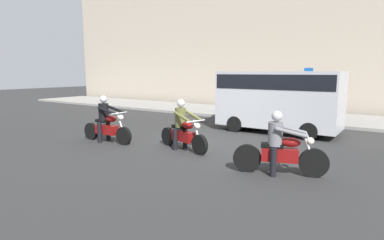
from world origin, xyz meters
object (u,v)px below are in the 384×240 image
(motorcycle_with_rider_olive, at_px, (183,129))
(motorcycle_with_rider_gray, at_px, (280,149))
(parked_van_silver, at_px, (278,97))
(pedestrian_bystander, at_px, (340,97))
(street_sign_post, at_px, (308,87))
(motorcycle_with_rider_black_leather, at_px, (106,123))

(motorcycle_with_rider_olive, distance_m, motorcycle_with_rider_gray, 3.37)
(motorcycle_with_rider_olive, height_order, parked_van_silver, parked_van_silver)
(motorcycle_with_rider_olive, distance_m, parked_van_silver, 4.80)
(motorcycle_with_rider_gray, bearing_deg, pedestrian_bystander, 92.18)
(street_sign_post, distance_m, pedestrian_bystander, 1.68)
(motorcycle_with_rider_gray, bearing_deg, motorcycle_with_rider_olive, 168.59)
(motorcycle_with_rider_black_leather, bearing_deg, motorcycle_with_rider_olive, 11.91)
(street_sign_post, height_order, pedestrian_bystander, street_sign_post)
(motorcycle_with_rider_gray, xyz_separation_m, pedestrian_bystander, (-0.39, 10.32, 0.52))
(street_sign_post, bearing_deg, motorcycle_with_rider_gray, -79.09)
(pedestrian_bystander, bearing_deg, parked_van_silver, -105.81)
(motorcycle_with_rider_olive, bearing_deg, parked_van_silver, 72.12)
(motorcycle_with_rider_gray, xyz_separation_m, parked_van_silver, (-1.85, 5.17, 0.78))
(motorcycle_with_rider_black_leather, height_order, street_sign_post, street_sign_post)
(motorcycle_with_rider_black_leather, relative_size, motorcycle_with_rider_gray, 1.04)
(motorcycle_with_rider_black_leather, distance_m, motorcycle_with_rider_olive, 2.89)
(street_sign_post, bearing_deg, parked_van_silver, -89.74)
(street_sign_post, bearing_deg, motorcycle_with_rider_olive, -99.02)
(motorcycle_with_rider_olive, bearing_deg, street_sign_post, 80.98)
(parked_van_silver, distance_m, pedestrian_bystander, 5.35)
(motorcycle_with_rider_olive, relative_size, street_sign_post, 0.85)
(parked_van_silver, relative_size, pedestrian_bystander, 2.72)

